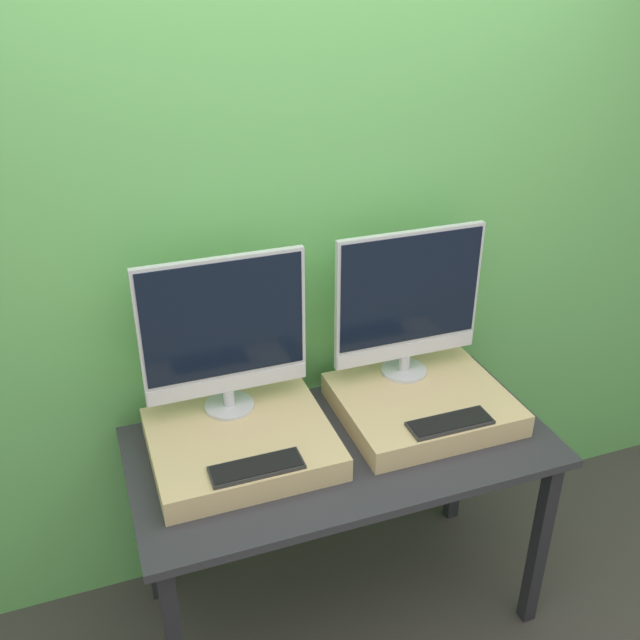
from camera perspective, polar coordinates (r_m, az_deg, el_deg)
The scene contains 8 objects.
wall_back at distance 2.55m, azimuth -1.57°, elevation 4.88°, with size 8.00×0.04×2.60m.
workbench at distance 2.52m, azimuth 1.76°, elevation -11.52°, with size 1.43×0.71×0.79m.
wooden_riser_left at distance 2.41m, azimuth -6.30°, elevation -9.78°, with size 0.59×0.51×0.08m.
monitor_left at distance 2.35m, azimuth -7.67°, elevation -0.93°, with size 0.55×0.17×0.56m.
keyboard_left at distance 2.23m, azimuth -5.10°, elevation -11.66°, with size 0.29×0.10×0.01m.
wooden_riser_right at distance 2.60m, azimuth 8.19°, elevation -6.65°, with size 0.59×0.51×0.08m.
monitor_right at distance 2.55m, azimuth 7.10°, elevation 1.55°, with size 0.55×0.17×0.56m.
keyboard_right at distance 2.44m, azimuth 10.36°, elevation -8.09°, with size 0.29×0.10×0.01m.
Camera 1 is at (-0.73, -1.45, 2.30)m, focal length 40.00 mm.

